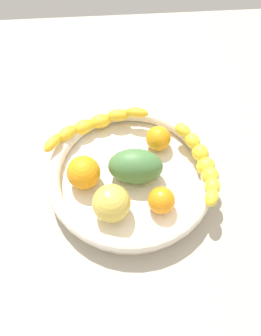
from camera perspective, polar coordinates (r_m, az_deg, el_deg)
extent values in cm
cube|color=#AFA694|center=(75.37, 0.00, -2.91)|extent=(120.00, 120.00, 3.00)
cylinder|color=silver|center=(73.04, 0.00, -1.82)|extent=(32.09, 32.09, 2.44)
torus|color=silver|center=(70.85, 0.00, -0.73)|extent=(34.01, 34.01, 2.74)
ellipsoid|color=yellow|center=(66.20, 13.10, -4.71)|extent=(4.43, 3.75, 2.49)
ellipsoid|color=yellow|center=(68.40, 13.22, -2.95)|extent=(4.28, 3.65, 2.94)
ellipsoid|color=yellow|center=(70.59, 12.89, -1.25)|extent=(3.82, 3.46, 3.39)
ellipsoid|color=yellow|center=(72.69, 12.16, 0.33)|extent=(4.35, 4.42, 3.83)
ellipsoid|color=yellow|center=(73.38, 11.28, 2.48)|extent=(4.71, 4.49, 3.39)
ellipsoid|color=yellow|center=(73.95, 10.05, 4.44)|extent=(4.74, 4.47, 2.94)
ellipsoid|color=yellow|center=(74.38, 8.51, 6.18)|extent=(4.45, 4.37, 2.49)
ellipsoid|color=yellow|center=(77.06, 1.04, 9.07)|extent=(3.20, 5.44, 2.18)
ellipsoid|color=yellow|center=(77.89, -2.00, 8.61)|extent=(2.77, 5.16, 2.65)
ellipsoid|color=yellow|center=(78.31, -4.92, 7.63)|extent=(4.32, 5.73, 3.12)
ellipsoid|color=yellow|center=(77.57, -7.70, 6.60)|extent=(5.16, 5.97, 3.12)
ellipsoid|color=yellow|center=(75.68, -10.32, 5.56)|extent=(5.37, 5.57, 2.65)
ellipsoid|color=yellow|center=(73.44, -12.59, 4.05)|extent=(5.43, 4.71, 2.18)
sphere|color=orange|center=(69.11, -7.66, -0.73)|extent=(6.69, 6.69, 6.69)
sphere|color=orange|center=(74.52, 4.55, 4.84)|extent=(5.36, 5.36, 5.36)
sphere|color=orange|center=(66.44, 5.07, -5.28)|extent=(5.25, 5.25, 5.25)
ellipsoid|color=#487A40|center=(69.10, 0.82, 0.20)|extent=(8.13, 11.69, 7.41)
sphere|color=gold|center=(64.86, -3.14, -5.77)|extent=(7.24, 7.24, 7.24)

